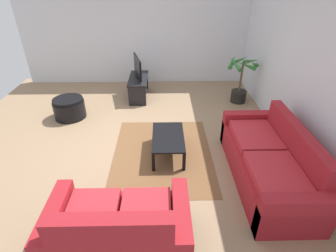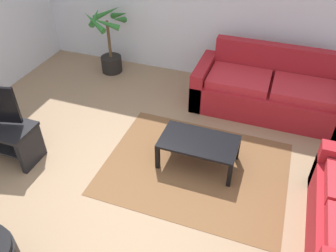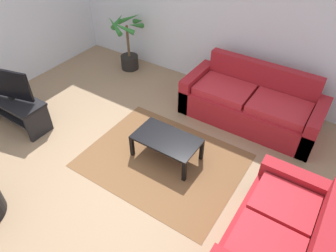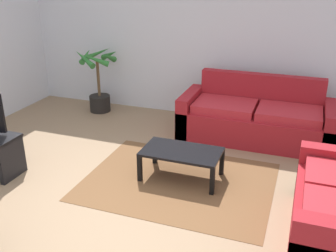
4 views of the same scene
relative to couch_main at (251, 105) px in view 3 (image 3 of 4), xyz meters
name	(u,v)px [view 3 (image 3 of 4)]	position (x,y,z in m)	size (l,w,h in m)	color
ground_plane	(105,178)	(-1.15, -2.28, -0.30)	(6.60, 6.60, 0.00)	#937556
wall_back	(214,13)	(-1.15, 0.72, 1.05)	(6.00, 0.06, 2.70)	silver
couch_main	(251,105)	(0.00, 0.00, 0.00)	(2.18, 0.90, 0.90)	maroon
couch_loveseat	(279,238)	(1.13, -2.06, 0.00)	(0.90, 1.55, 0.90)	maroon
tv_stand	(16,108)	(-3.10, -2.17, 0.02)	(1.10, 0.45, 0.49)	black
tv	(6,84)	(-3.10, -2.16, 0.47)	(0.84, 0.25, 0.52)	black
coffee_table	(167,141)	(-0.66, -1.48, 0.01)	(0.93, 0.53, 0.36)	black
area_rug	(163,160)	(-0.66, -1.58, -0.30)	(2.20, 1.70, 0.01)	brown
potted_palm	(128,46)	(-2.74, 0.26, 0.20)	(0.72, 0.76, 1.11)	black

